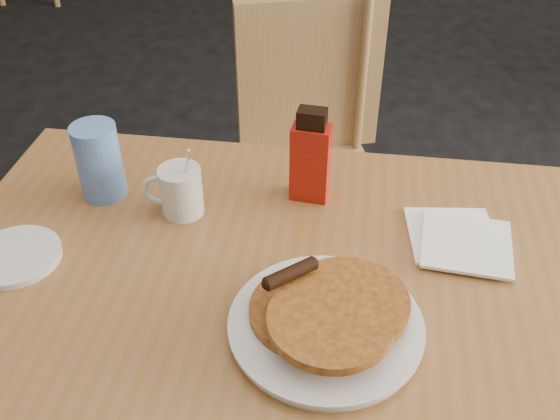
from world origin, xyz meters
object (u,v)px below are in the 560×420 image
object	(u,v)px
blue_tumbler	(99,161)
coffee_mug	(180,190)
syrup_bottle	(311,158)
pancake_plate	(327,319)
chair_main_far	(307,139)
main_table	(280,294)

from	to	relation	value
blue_tumbler	coffee_mug	bearing A→B (deg)	-15.99
syrup_bottle	blue_tumbler	distance (m)	0.38
pancake_plate	coffee_mug	size ratio (longest dim) A/B	2.00
chair_main_far	syrup_bottle	world-z (taller)	syrup_bottle
coffee_mug	main_table	bearing A→B (deg)	-51.52
main_table	coffee_mug	bearing A→B (deg)	141.03
chair_main_far	blue_tumbler	size ratio (longest dim) A/B	6.30
chair_main_far	syrup_bottle	xyz separation A→B (m)	(0.02, -0.55, 0.30)
coffee_mug	blue_tumbler	distance (m)	0.16
pancake_plate	syrup_bottle	size ratio (longest dim) A/B	1.56
coffee_mug	blue_tumbler	bearing A→B (deg)	151.46
main_table	syrup_bottle	bearing A→B (deg)	79.28
chair_main_far	syrup_bottle	distance (m)	0.63
chair_main_far	coffee_mug	size ratio (longest dim) A/B	6.36
chair_main_far	pancake_plate	world-z (taller)	chair_main_far
chair_main_far	blue_tumbler	bearing A→B (deg)	-136.52
pancake_plate	coffee_mug	bearing A→B (deg)	134.88
blue_tumbler	chair_main_far	bearing A→B (deg)	57.68
blue_tumbler	main_table	bearing A→B (deg)	-29.85
chair_main_far	syrup_bottle	bearing A→B (deg)	-102.57
coffee_mug	syrup_bottle	size ratio (longest dim) A/B	0.78
syrup_bottle	blue_tumbler	xyz separation A→B (m)	(-0.38, -0.02, -0.01)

